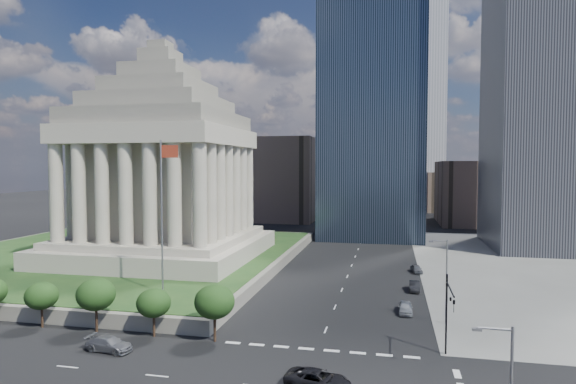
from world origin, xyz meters
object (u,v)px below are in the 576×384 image
(war_memorial, at_px, (162,150))
(street_lamp_north, at_px, (445,276))
(suv_grey, at_px, (109,344))
(parked_sedan_far, at_px, (416,269))
(pickup_truck, at_px, (318,380))
(flagpole, at_px, (163,208))
(parked_sedan_near, at_px, (406,308))
(parked_sedan_mid, at_px, (414,286))
(traffic_signal_ne, at_px, (449,307))

(war_memorial, height_order, street_lamp_north, war_memorial)
(suv_grey, distance_m, parked_sedan_far, 53.66)
(street_lamp_north, relative_size, pickup_truck, 1.80)
(flagpole, height_order, suv_grey, flagpole)
(pickup_truck, bearing_deg, parked_sedan_near, -10.27)
(suv_grey, bearing_deg, parked_sedan_far, -30.01)
(pickup_truck, xyz_separation_m, suv_grey, (-21.70, 3.68, -0.06))
(street_lamp_north, relative_size, parked_sedan_far, 2.53)
(flagpole, distance_m, street_lamp_north, 35.95)
(suv_grey, distance_m, parked_sedan_mid, 43.41)
(war_memorial, relative_size, parked_sedan_mid, 9.12)
(parked_sedan_far, bearing_deg, flagpole, -149.39)
(war_memorial, relative_size, suv_grey, 7.88)
(pickup_truck, bearing_deg, street_lamp_north, -23.26)
(parked_sedan_mid, bearing_deg, war_memorial, 170.98)
(flagpole, distance_m, pickup_truck, 32.04)
(traffic_signal_ne, bearing_deg, parked_sedan_near, 103.54)
(pickup_truck, bearing_deg, parked_sedan_far, -3.78)
(war_memorial, distance_m, parked_sedan_near, 51.64)
(parked_sedan_mid, bearing_deg, suv_grey, -133.97)
(pickup_truck, height_order, parked_sedan_far, pickup_truck)
(pickup_truck, relative_size, parked_sedan_mid, 1.30)
(street_lamp_north, height_order, parked_sedan_near, street_lamp_north)
(flagpole, bearing_deg, traffic_signal_ne, -16.71)
(war_memorial, relative_size, street_lamp_north, 3.90)
(traffic_signal_ne, xyz_separation_m, pickup_truck, (-11.22, -8.13, -4.48))
(street_lamp_north, bearing_deg, war_memorial, 154.08)
(parked_sedan_near, height_order, parked_sedan_far, parked_sedan_near)
(traffic_signal_ne, xyz_separation_m, parked_sedan_far, (-1.00, 38.69, -4.58))
(traffic_signal_ne, relative_size, suv_grey, 1.62)
(suv_grey, bearing_deg, parked_sedan_near, -50.67)
(suv_grey, distance_m, parked_sedan_near, 35.01)
(flagpole, height_order, parked_sedan_far, flagpole)
(traffic_signal_ne, height_order, street_lamp_north, street_lamp_north)
(parked_sedan_mid, bearing_deg, traffic_signal_ne, -84.17)
(flagpole, bearing_deg, suv_grey, -84.53)
(parked_sedan_far, bearing_deg, parked_sedan_mid, -103.88)
(parked_sedan_mid, bearing_deg, pickup_truck, -103.67)
(flagpole, distance_m, parked_sedan_near, 33.49)
(traffic_signal_ne, distance_m, street_lamp_north, 11.34)
(traffic_signal_ne, height_order, pickup_truck, traffic_signal_ne)
(street_lamp_north, distance_m, pickup_truck, 23.39)
(pickup_truck, relative_size, suv_grey, 1.13)
(war_memorial, bearing_deg, parked_sedan_near, -24.69)
(pickup_truck, xyz_separation_m, parked_sedan_mid, (9.31, 34.06, -0.07))
(war_memorial, relative_size, parked_sedan_near, 9.07)
(traffic_signal_ne, distance_m, parked_sedan_far, 38.97)
(flagpole, relative_size, street_lamp_north, 2.00)
(war_memorial, height_order, parked_sedan_near, war_memorial)
(suv_grey, relative_size, parked_sedan_near, 1.15)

